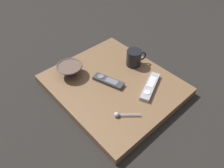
# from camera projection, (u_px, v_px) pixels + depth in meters

# --- Properties ---
(ground_plane) EXTENTS (6.00, 6.00, 0.00)m
(ground_plane) POSITION_uv_depth(u_px,v_px,m) (113.00, 88.00, 1.09)
(ground_plane) COLOR black
(table) EXTENTS (0.55, 0.63, 0.04)m
(table) POSITION_uv_depth(u_px,v_px,m) (113.00, 85.00, 1.08)
(table) COLOR brown
(table) RESTS_ON ground
(cereal_bowl) EXTENTS (0.13, 0.13, 0.06)m
(cereal_bowl) POSITION_uv_depth(u_px,v_px,m) (70.00, 69.00, 1.08)
(cereal_bowl) COLOR brown
(cereal_bowl) RESTS_ON table
(coffee_mug) EXTENTS (0.11, 0.08, 0.09)m
(coffee_mug) POSITION_uv_depth(u_px,v_px,m) (134.00, 58.00, 1.13)
(coffee_mug) COLOR black
(coffee_mug) RESTS_ON table
(teaspoon) EXTENTS (0.09, 0.08, 0.02)m
(teaspoon) POSITION_uv_depth(u_px,v_px,m) (119.00, 115.00, 0.90)
(teaspoon) COLOR #A3A5B2
(teaspoon) RESTS_ON table
(tv_remote_near) EXTENTS (0.09, 0.17, 0.02)m
(tv_remote_near) POSITION_uv_depth(u_px,v_px,m) (108.00, 81.00, 1.05)
(tv_remote_near) COLOR #38383D
(tv_remote_near) RESTS_ON table
(tv_remote_far) EXTENTS (0.20, 0.12, 0.02)m
(tv_remote_far) POSITION_uv_depth(u_px,v_px,m) (150.00, 86.00, 1.03)
(tv_remote_far) COLOR #9E9EA3
(tv_remote_far) RESTS_ON table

